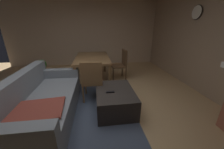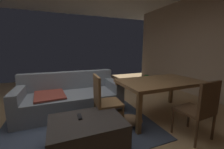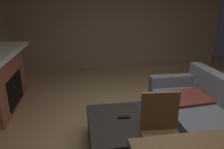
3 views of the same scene
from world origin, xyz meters
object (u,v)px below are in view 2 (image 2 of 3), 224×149
(dining_chair_south, at_px, (200,107))
(small_dog, at_px, (129,119))
(dining_chair_west, at_px, (103,98))
(potted_plant, at_px, (147,81))
(couch, at_px, (71,98))
(dining_table, at_px, (160,84))
(tv_remote, at_px, (80,117))
(ottoman_coffee_table, at_px, (87,134))

(dining_chair_south, bearing_deg, small_dog, 141.51)
(dining_chair_west, bearing_deg, potted_plant, 39.53)
(couch, xyz_separation_m, dining_table, (1.67, -0.91, 0.37))
(dining_chair_south, xyz_separation_m, dining_chair_west, (-1.21, 0.88, 0.00))
(dining_chair_west, bearing_deg, tv_remote, -143.86)
(ottoman_coffee_table, height_order, dining_chair_south, dining_chair_south)
(tv_remote, relative_size, potted_plant, 0.35)
(potted_plant, xyz_separation_m, small_dog, (-1.85, -2.07, -0.08))
(ottoman_coffee_table, distance_m, potted_plant, 3.46)
(tv_remote, relative_size, dining_chair_west, 0.17)
(tv_remote, relative_size, dining_chair_south, 0.17)
(ottoman_coffee_table, distance_m, dining_chair_south, 1.68)
(dining_chair_west, bearing_deg, ottoman_coffee_table, -131.24)
(ottoman_coffee_table, height_order, tv_remote, tv_remote)
(dining_chair_south, bearing_deg, tv_remote, 161.84)
(small_dog, bearing_deg, dining_chair_west, 149.37)
(dining_chair_south, bearing_deg, ottoman_coffee_table, 164.29)
(couch, xyz_separation_m, potted_plant, (2.69, 0.93, -0.05))
(couch, height_order, dining_table, couch)
(dining_chair_south, height_order, small_dog, dining_chair_south)
(tv_remote, distance_m, dining_chair_south, 1.76)
(tv_remote, height_order, dining_table, dining_table)
(couch, distance_m, tv_remote, 1.25)
(dining_table, xyz_separation_m, dining_chair_south, (0.01, -0.88, -0.14))
(couch, distance_m, dining_chair_south, 2.46)
(couch, bearing_deg, potted_plant, 19.14)
(dining_table, xyz_separation_m, dining_chair_west, (-1.20, 0.01, -0.14))
(dining_table, bearing_deg, tv_remote, -168.79)
(tv_remote, height_order, small_dog, tv_remote)
(couch, distance_m, potted_plant, 2.85)
(ottoman_coffee_table, relative_size, dining_chair_south, 1.06)
(small_dog, bearing_deg, dining_chair_south, -38.49)
(dining_table, relative_size, potted_plant, 3.50)
(ottoman_coffee_table, height_order, small_dog, ottoman_coffee_table)
(tv_remote, height_order, dining_chair_south, dining_chair_south)
(dining_chair_west, relative_size, potted_plant, 2.01)
(ottoman_coffee_table, bearing_deg, couch, 93.50)
(dining_table, bearing_deg, small_dog, -164.92)
(ottoman_coffee_table, relative_size, small_dog, 2.10)
(potted_plant, bearing_deg, dining_table, -119.09)
(ottoman_coffee_table, bearing_deg, tv_remote, 127.91)
(couch, xyz_separation_m, dining_chair_west, (0.46, -0.91, 0.23))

